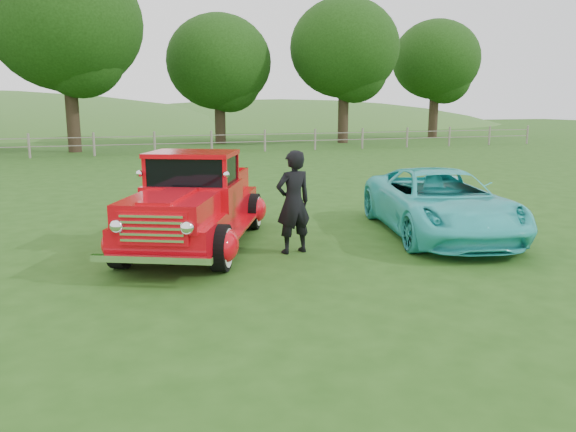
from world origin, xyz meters
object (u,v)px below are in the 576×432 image
object	(u,v)px
tree_near_west	(66,23)
teal_sedan	(440,203)
man	(293,202)
tree_far_east	(436,60)
tree_mid_east	(344,48)
tree_near_east	(219,62)
red_pickup	(195,204)

from	to	relation	value
tree_near_west	teal_sedan	xyz separation A→B (m)	(7.60, -23.50, -6.14)
tree_near_west	man	size ratio (longest dim) A/B	5.66
tree_near_west	man	distance (m)	24.96
tree_far_east	tree_mid_east	bearing A→B (deg)	-161.57
tree_near_east	teal_sedan	world-z (taller)	tree_near_east
tree_near_west	red_pickup	distance (m)	23.78
tree_near_east	tree_far_east	world-z (taller)	tree_far_east
tree_mid_east	tree_far_east	bearing A→B (deg)	18.43
red_pickup	tree_far_east	bearing A→B (deg)	74.94
red_pickup	man	xyz separation A→B (m)	(1.58, -1.03, 0.12)
tree_mid_east	red_pickup	world-z (taller)	tree_mid_east
tree_near_east	red_pickup	bearing A→B (deg)	-103.12
teal_sedan	tree_near_west	bearing A→B (deg)	121.36
tree_mid_east	man	distance (m)	29.29
tree_near_east	tree_near_west	bearing A→B (deg)	-156.04
tree_mid_east	tree_far_east	world-z (taller)	tree_mid_east
teal_sedan	man	size ratio (longest dim) A/B	2.58
tree_near_east	red_pickup	world-z (taller)	tree_near_east
tree_near_east	man	distance (m)	28.59
tree_near_west	tree_far_east	distance (m)	26.49
tree_mid_east	red_pickup	distance (m)	29.14
tree_far_east	red_pickup	world-z (taller)	tree_far_east
red_pickup	teal_sedan	bearing A→B (deg)	17.15
tree_near_east	tree_far_east	xyz separation A→B (m)	(17.00, 1.00, 0.61)
tree_near_west	tree_far_east	size ratio (longest dim) A/B	1.18
tree_far_east	teal_sedan	bearing A→B (deg)	-122.85
tree_mid_east	man	bearing A→B (deg)	-116.11
tree_far_east	man	xyz separation A→B (m)	(-21.68, -28.87, -4.94)
tree_near_west	tree_far_east	xyz separation A→B (m)	(26.00, 5.00, -0.94)
tree_near_west	man	world-z (taller)	tree_near_west
tree_far_east	man	size ratio (longest dim) A/B	4.82
tree_near_east	tree_far_east	size ratio (longest dim) A/B	0.94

